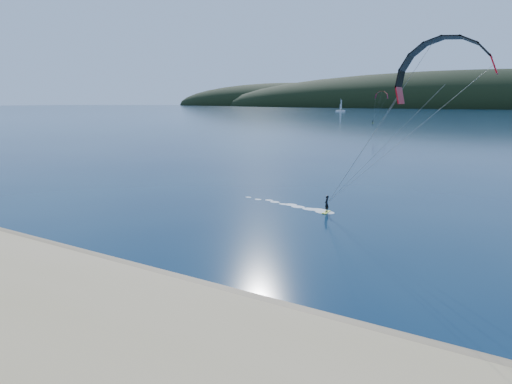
% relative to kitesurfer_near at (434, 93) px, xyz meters
% --- Properties ---
extents(ground, '(1800.00, 1800.00, 0.00)m').
position_rel_kitesurfer_near_xyz_m(ground, '(-14.12, -19.19, -11.44)').
color(ground, '#081E3B').
rests_on(ground, ground).
extents(wet_sand, '(220.00, 2.50, 0.10)m').
position_rel_kitesurfer_near_xyz_m(wet_sand, '(-14.12, -14.69, -11.39)').
color(wet_sand, '#856F4D').
rests_on(wet_sand, ground).
extents(headland, '(1200.00, 310.00, 140.00)m').
position_rel_kitesurfer_near_xyz_m(headland, '(-13.49, 726.09, -11.44)').
color(headland, black).
rests_on(headland, ground).
extents(kitesurfer_near, '(24.95, 9.34, 16.21)m').
position_rel_kitesurfer_near_xyz_m(kitesurfer_near, '(0.00, 0.00, 0.00)').
color(kitesurfer_near, '#A7D118').
rests_on(kitesurfer_near, ground).
extents(kitesurfer_far, '(8.03, 5.59, 13.75)m').
position_rel_kitesurfer_near_xyz_m(kitesurfer_far, '(-49.02, 174.57, 0.56)').
color(kitesurfer_far, '#A7D118').
rests_on(kitesurfer_far, ground).
extents(sailboat, '(9.07, 5.85, 12.92)m').
position_rel_kitesurfer_near_xyz_m(sailboat, '(-141.42, 379.54, -10.49)').
color(sailboat, white).
rests_on(sailboat, ground).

